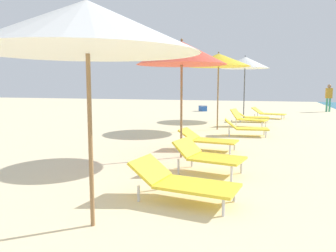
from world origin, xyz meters
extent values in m
cylinder|color=olive|center=(0.05, 8.89, 0.97)|extent=(0.05, 0.05, 1.95)
cone|color=white|center=(0.05, 8.89, 2.23)|extent=(2.45, 2.45, 0.56)
cube|color=yellow|center=(1.06, 9.94, 0.24)|extent=(1.16, 0.79, 0.04)
cube|color=yellow|center=(0.33, 10.04, 0.40)|extent=(0.48, 0.70, 0.31)
cylinder|color=silver|center=(1.53, 10.15, 0.11)|extent=(0.04, 0.04, 0.22)
cylinder|color=silver|center=(1.46, 9.61, 0.11)|extent=(0.04, 0.04, 0.22)
cylinder|color=silver|center=(0.33, 10.32, 0.11)|extent=(0.04, 0.04, 0.22)
cylinder|color=silver|center=(0.26, 9.77, 0.11)|extent=(0.04, 0.04, 0.22)
cylinder|color=olive|center=(0.09, 12.66, 1.03)|extent=(0.05, 0.05, 2.05)
cone|color=#E54C38|center=(0.09, 12.66, 2.30)|extent=(1.97, 1.97, 0.50)
sphere|color=olive|center=(0.09, 12.66, 2.58)|extent=(0.06, 0.06, 0.06)
cube|color=yellow|center=(0.72, 13.60, 0.25)|extent=(1.08, 0.72, 0.04)
cube|color=yellow|center=(0.03, 13.67, 0.38)|extent=(0.45, 0.65, 0.27)
cylinder|color=silver|center=(1.15, 13.81, 0.11)|extent=(0.04, 0.04, 0.23)
cylinder|color=silver|center=(1.10, 13.30, 0.11)|extent=(0.04, 0.04, 0.23)
cylinder|color=silver|center=(0.03, 13.93, 0.11)|extent=(0.04, 0.04, 0.23)
cylinder|color=silver|center=(-0.02, 13.42, 0.11)|extent=(0.04, 0.04, 0.23)
cube|color=yellow|center=(1.09, 11.47, 0.30)|extent=(1.03, 0.85, 0.04)
cube|color=yellow|center=(0.50, 11.58, 0.45)|extent=(0.44, 0.74, 0.30)
cylinder|color=silver|center=(1.50, 11.69, 0.14)|extent=(0.04, 0.04, 0.28)
cylinder|color=silver|center=(1.39, 11.11, 0.14)|extent=(0.04, 0.04, 0.28)
cylinder|color=silver|center=(0.52, 11.88, 0.14)|extent=(0.04, 0.04, 0.28)
cylinder|color=silver|center=(0.41, 11.30, 0.14)|extent=(0.04, 0.04, 0.28)
cylinder|color=olive|center=(0.15, 17.52, 1.13)|extent=(0.05, 0.05, 2.27)
cone|color=yellow|center=(0.15, 17.52, 2.50)|extent=(2.29, 2.29, 0.46)
sphere|color=olive|center=(0.15, 17.52, 2.76)|extent=(0.06, 0.06, 0.06)
cube|color=yellow|center=(1.34, 18.62, 0.28)|extent=(1.19, 0.87, 0.04)
cube|color=yellow|center=(0.69, 18.78, 0.49)|extent=(0.44, 0.69, 0.39)
cylinder|color=silver|center=(1.83, 18.79, 0.13)|extent=(0.04, 0.04, 0.26)
cylinder|color=silver|center=(1.70, 18.26, 0.13)|extent=(0.04, 0.04, 0.26)
cylinder|color=silver|center=(0.67, 19.06, 0.13)|extent=(0.04, 0.04, 0.26)
cylinder|color=silver|center=(0.55, 18.53, 0.13)|extent=(0.04, 0.04, 0.26)
cube|color=yellow|center=(1.44, 16.31, 0.23)|extent=(1.08, 0.70, 0.04)
cube|color=yellow|center=(0.77, 16.22, 0.39)|extent=(0.44, 0.61, 0.30)
cylinder|color=silver|center=(1.81, 16.60, 0.11)|extent=(0.04, 0.04, 0.21)
cylinder|color=silver|center=(1.87, 16.13, 0.11)|extent=(0.04, 0.04, 0.21)
cylinder|color=silver|center=(0.70, 16.45, 0.11)|extent=(0.04, 0.04, 0.21)
cylinder|color=silver|center=(0.76, 15.98, 0.11)|extent=(0.04, 0.04, 0.21)
cylinder|color=#4C4C51|center=(0.79, 21.36, 1.19)|extent=(0.05, 0.05, 2.38)
cone|color=white|center=(0.79, 21.36, 2.64)|extent=(2.20, 2.20, 0.53)
sphere|color=#4C4C51|center=(0.79, 21.36, 2.94)|extent=(0.06, 0.06, 0.06)
cube|color=yellow|center=(2.11, 22.26, 0.22)|extent=(1.26, 0.87, 0.04)
cube|color=yellow|center=(1.35, 22.46, 0.37)|extent=(0.57, 0.69, 0.30)
cylinder|color=silver|center=(2.63, 22.39, 0.10)|extent=(0.04, 0.04, 0.20)
cylinder|color=silver|center=(2.51, 21.90, 0.10)|extent=(0.04, 0.04, 0.20)
cylinder|color=silver|center=(1.38, 22.71, 0.10)|extent=(0.04, 0.04, 0.20)
cylinder|color=silver|center=(1.26, 22.22, 0.10)|extent=(0.04, 0.04, 0.20)
cube|color=yellow|center=(1.43, 20.46, 0.21)|extent=(1.09, 0.71, 0.04)
cube|color=yellow|center=(0.73, 20.37, 0.34)|extent=(0.47, 0.63, 0.26)
cylinder|color=silver|center=(1.81, 20.75, 0.09)|extent=(0.04, 0.04, 0.19)
cylinder|color=silver|center=(1.87, 20.27, 0.09)|extent=(0.04, 0.04, 0.19)
cylinder|color=silver|center=(0.68, 20.61, 0.09)|extent=(0.04, 0.04, 0.19)
cylinder|color=silver|center=(0.75, 20.13, 0.09)|extent=(0.04, 0.04, 0.19)
cylinder|color=#3F9972|center=(5.25, 27.52, 0.41)|extent=(0.11, 0.11, 0.82)
cylinder|color=#3F9972|center=(5.42, 27.54, 0.41)|extent=(0.11, 0.11, 0.82)
cube|color=orange|center=(5.34, 27.53, 1.13)|extent=(0.38, 0.26, 0.62)
sphere|color=#9E704C|center=(5.34, 27.53, 1.55)|extent=(0.22, 0.22, 0.22)
cube|color=#2659B2|center=(-2.03, 25.70, 0.16)|extent=(0.58, 0.61, 0.32)
cube|color=white|center=(-2.03, 25.70, 0.35)|extent=(0.59, 0.62, 0.06)
camera|label=1|loc=(1.96, 5.71, 1.61)|focal=34.90mm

